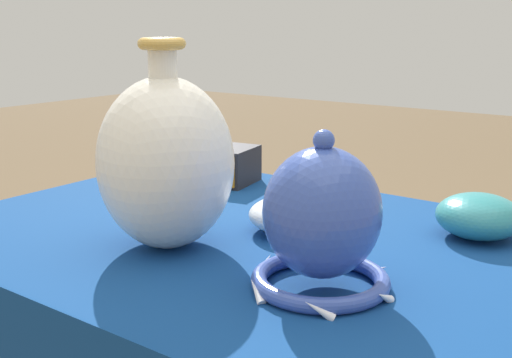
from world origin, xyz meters
name	(u,v)px	position (x,y,z in m)	size (l,w,h in m)	color
display_table	(269,284)	(0.00, -0.02, 0.65)	(1.16, 0.76, 0.72)	#38383D
vase_tall_bulbous	(166,162)	(-0.12, -0.13, 0.86)	(0.21, 0.21, 0.33)	white
vase_dome_bell	(322,223)	(0.16, -0.13, 0.81)	(0.20, 0.19, 0.22)	#3851A8
mosaic_tile_box	(224,165)	(-0.31, 0.25, 0.76)	(0.14, 0.14, 0.08)	#232328
bowl_shallow_porcelain	(292,215)	(0.00, 0.05, 0.75)	(0.15, 0.15, 0.06)	white
bowl_shallow_teal	(479,216)	(0.26, 0.21, 0.76)	(0.14, 0.14, 0.07)	teal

